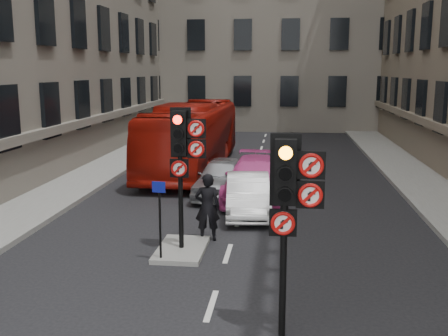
% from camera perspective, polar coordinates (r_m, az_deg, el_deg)
% --- Properties ---
extents(pavement_left, '(3.00, 50.00, 0.16)m').
position_cam_1_polar(pavement_left, '(21.88, -16.55, -1.68)').
color(pavement_left, gray).
rests_on(pavement_left, ground).
extents(pavement_right, '(3.00, 50.00, 0.16)m').
position_cam_1_polar(pavement_right, '(20.94, 22.69, -2.62)').
color(pavement_right, gray).
rests_on(pavement_right, ground).
extents(centre_island, '(1.20, 2.00, 0.12)m').
position_cam_1_polar(centre_island, '(13.65, -4.64, -8.83)').
color(centre_island, gray).
rests_on(centre_island, ground).
extents(building_far, '(30.00, 14.00, 20.00)m').
position_cam_1_polar(building_far, '(45.93, 5.20, 17.47)').
color(building_far, gray).
rests_on(building_far, ground).
extents(signal_near, '(0.91, 0.40, 3.58)m').
position_cam_1_polar(signal_near, '(8.84, 7.20, -2.74)').
color(signal_near, black).
rests_on(signal_near, ground).
extents(signal_far, '(0.91, 0.40, 3.58)m').
position_cam_1_polar(signal_far, '(12.98, -4.45, 2.20)').
color(signal_far, black).
rests_on(signal_far, centre_island).
extents(car_silver, '(2.06, 4.26, 1.40)m').
position_cam_1_polar(car_silver, '(19.24, -0.14, -1.00)').
color(car_silver, '#979A9E').
rests_on(car_silver, ground).
extents(car_white, '(1.70, 3.98, 1.28)m').
position_cam_1_polar(car_white, '(16.90, 2.62, -2.90)').
color(car_white, white).
rests_on(car_white, ground).
extents(car_pink, '(2.25, 5.12, 1.46)m').
position_cam_1_polar(car_pink, '(18.86, 3.45, -1.17)').
color(car_pink, '#C83A8A').
rests_on(car_pink, ground).
extents(bus_red, '(2.93, 11.17, 3.09)m').
position_cam_1_polar(bus_red, '(24.19, -3.46, 3.44)').
color(bus_red, '#9A140B').
rests_on(bus_red, ground).
extents(motorcycle, '(0.74, 1.75, 1.02)m').
position_cam_1_polar(motorcycle, '(18.84, 5.62, -1.91)').
color(motorcycle, black).
rests_on(motorcycle, ground).
extents(motorcyclist, '(0.74, 0.54, 1.87)m').
position_cam_1_polar(motorcyclist, '(14.24, -1.82, -4.27)').
color(motorcyclist, black).
rests_on(motorcyclist, ground).
extents(info_sign, '(0.33, 0.12, 1.90)m').
position_cam_1_polar(info_sign, '(12.58, -7.03, -4.45)').
color(info_sign, black).
rests_on(info_sign, centre_island).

